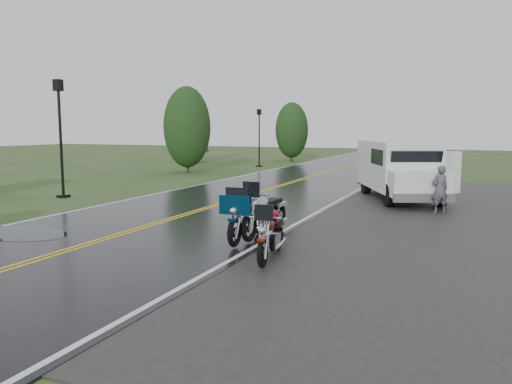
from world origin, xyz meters
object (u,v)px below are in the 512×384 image
Objects in this scene: motorcycle_silver at (249,215)px; lamp_post_far_left at (259,138)px; motorcycle_red at (263,240)px; van_white at (390,175)px; person_at_van at (440,190)px; motorcycle_teal at (234,220)px; lamp_post_near_left at (61,139)px.

lamp_post_far_left reaches higher than motorcycle_silver.
lamp_post_far_left is (-10.45, 24.88, 1.50)m from motorcycle_red.
van_white is 19.61m from lamp_post_far_left.
person_at_van is (1.70, -0.64, -0.39)m from van_white.
motorcycle_teal is at bearing 27.19° from person_at_van.
lamp_post_far_left is at bearing 115.20° from motorcycle_silver.
motorcycle_teal is 8.21m from person_at_van.
motorcycle_red is 9.18m from van_white.
motorcycle_red is 1.33× the size of person_at_van.
lamp_post_far_left reaches higher than motorcycle_red.
motorcycle_teal is at bearing -130.56° from van_white.
motorcycle_silver is at bearing -131.27° from van_white.
motorcycle_red is 8.92m from person_at_van.
motorcycle_red is at bearing -29.83° from lamp_post_near_left.
motorcycle_silver is 24.78m from lamp_post_far_left.
motorcycle_red is 2.27m from motorcycle_silver.
motorcycle_silver is 0.41× the size of van_white.
person_at_van reaches higher than motorcycle_red.
lamp_post_near_left is 1.13× the size of lamp_post_far_left.
motorcycle_red is at bearing -50.30° from motorcycle_teal.
motorcycle_red is 0.35× the size of van_white.
motorcycle_teal is 0.97× the size of motorcycle_silver.
motorcycle_silver is (0.09, 0.62, 0.02)m from motorcycle_teal.
motorcycle_red is 0.88× the size of motorcycle_teal.
motorcycle_silver is at bearing 25.47° from person_at_van.
motorcycle_silver is 0.58× the size of lamp_post_far_left.
van_white is (2.38, 7.76, 0.48)m from motorcycle_teal.
motorcycle_silver is 7.51m from van_white.
person_at_van is 21.17m from lamp_post_far_left.
person_at_van is at bearing -44.04° from van_white.
motorcycle_red is 13.33m from lamp_post_near_left.
motorcycle_silver is at bearing -24.12° from lamp_post_near_left.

